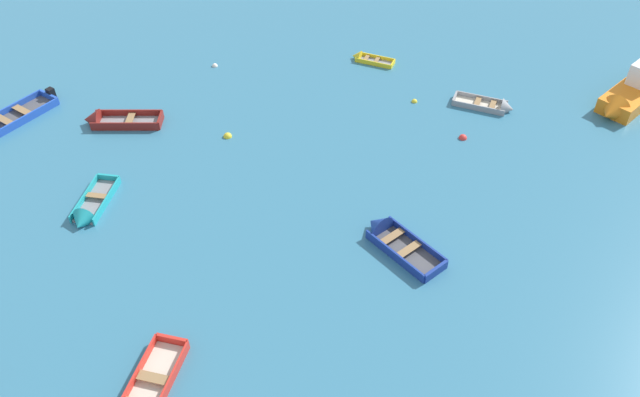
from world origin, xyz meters
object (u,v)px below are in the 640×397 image
object	(u,v)px
rowboat_grey_back_row_center	(496,107)
rowboat_blue_cluster_inner	(1,123)
mooring_buoy_midfield	(215,66)
mooring_buoy_near_foreground	(414,102)
rowboat_deep_blue_center	(389,235)
rowboat_yellow_distant_center	(364,58)
rowboat_turquoise_far_back	(88,212)
mooring_buoy_far_field	(463,138)
rowboat_maroon_back_row_right	(108,120)
motor_launch_orange_outer_right	(635,91)
mooring_buoy_trailing	(228,137)

from	to	relation	value
rowboat_grey_back_row_center	rowboat_blue_cluster_inner	xyz separation A→B (m)	(-27.29, 4.38, 0.05)
mooring_buoy_midfield	mooring_buoy_near_foreground	world-z (taller)	mooring_buoy_midfield
rowboat_deep_blue_center	rowboat_yellow_distant_center	size ratio (longest dim) A/B	1.58
rowboat_turquoise_far_back	mooring_buoy_near_foreground	distance (m)	18.96
rowboat_yellow_distant_center	mooring_buoy_far_field	size ratio (longest dim) A/B	6.04
rowboat_yellow_distant_center	mooring_buoy_near_foreground	size ratio (longest dim) A/B	7.96
mooring_buoy_near_foreground	rowboat_turquoise_far_back	bearing A→B (deg)	-162.19
rowboat_grey_back_row_center	rowboat_maroon_back_row_right	bearing A→B (deg)	171.14
rowboat_grey_back_row_center	rowboat_maroon_back_row_right	distance (m)	21.81
motor_launch_orange_outer_right	rowboat_grey_back_row_center	distance (m)	8.09
mooring_buoy_far_field	mooring_buoy_near_foreground	bearing A→B (deg)	109.32
rowboat_grey_back_row_center	rowboat_yellow_distant_center	distance (m)	9.11
motor_launch_orange_outer_right	mooring_buoy_far_field	xyz separation A→B (m)	(-10.91, -1.22, -0.69)
rowboat_deep_blue_center	mooring_buoy_near_foreground	xyz separation A→B (m)	(4.80, 10.35, -0.21)
mooring_buoy_trailing	mooring_buoy_midfield	xyz separation A→B (m)	(0.07, 7.63, 0.00)
mooring_buoy_far_field	mooring_buoy_near_foreground	size ratio (longest dim) A/B	1.32
mooring_buoy_midfield	mooring_buoy_near_foreground	xyz separation A→B (m)	(10.90, -6.60, 0.00)
motor_launch_orange_outer_right	mooring_buoy_trailing	xyz separation A→B (m)	(-23.26, 1.71, -0.69)
rowboat_maroon_back_row_right	mooring_buoy_far_field	distance (m)	19.47
rowboat_deep_blue_center	rowboat_grey_back_row_center	bearing A→B (deg)	43.52
motor_launch_orange_outer_right	rowboat_maroon_back_row_right	bearing A→B (deg)	171.60
rowboat_yellow_distant_center	mooring_buoy_midfield	size ratio (longest dim) A/B	7.55
mooring_buoy_near_foreground	rowboat_deep_blue_center	bearing A→B (deg)	-114.87
rowboat_yellow_distant_center	rowboat_maroon_back_row_right	xyz separation A→B (m)	(-15.71, -3.63, 0.09)
rowboat_maroon_back_row_right	mooring_buoy_far_field	xyz separation A→B (m)	(18.65, -5.58, -0.22)
rowboat_deep_blue_center	mooring_buoy_midfield	world-z (taller)	rowboat_deep_blue_center
rowboat_deep_blue_center	rowboat_yellow_distant_center	xyz separation A→B (m)	(3.24, 15.62, -0.08)
rowboat_deep_blue_center	mooring_buoy_trailing	bearing A→B (deg)	123.51
rowboat_blue_cluster_inner	mooring_buoy_midfield	distance (m)	12.73
rowboat_grey_back_row_center	rowboat_turquoise_far_back	size ratio (longest dim) A/B	0.90
rowboat_grey_back_row_center	rowboat_deep_blue_center	bearing A→B (deg)	-136.48
rowboat_deep_blue_center	motor_launch_orange_outer_right	bearing A→B (deg)	24.02
rowboat_deep_blue_center	mooring_buoy_trailing	xyz separation A→B (m)	(-6.17, 9.32, -0.21)
rowboat_turquoise_far_back	rowboat_yellow_distant_center	distance (m)	19.86
rowboat_maroon_back_row_right	mooring_buoy_midfield	size ratio (longest dim) A/B	12.41
mooring_buoy_trailing	mooring_buoy_near_foreground	world-z (taller)	mooring_buoy_trailing
rowboat_yellow_distant_center	mooring_buoy_midfield	xyz separation A→B (m)	(-9.35, 1.34, -0.13)
rowboat_deep_blue_center	motor_launch_orange_outer_right	size ratio (longest dim) A/B	0.64
rowboat_maroon_back_row_right	mooring_buoy_trailing	bearing A→B (deg)	-22.88
motor_launch_orange_outer_right	mooring_buoy_near_foreground	xyz separation A→B (m)	(-12.29, 2.73, -0.69)
rowboat_deep_blue_center	rowboat_maroon_back_row_right	world-z (taller)	rowboat_deep_blue_center
rowboat_turquoise_far_back	rowboat_maroon_back_row_right	size ratio (longest dim) A/B	0.85
rowboat_turquoise_far_back	rowboat_maroon_back_row_right	xyz separation A→B (m)	(0.78, 7.43, 0.04)
rowboat_maroon_back_row_right	mooring_buoy_trailing	xyz separation A→B (m)	(6.30, -2.66, -0.22)
rowboat_deep_blue_center	mooring_buoy_midfield	xyz separation A→B (m)	(-6.11, 16.95, -0.21)
motor_launch_orange_outer_right	rowboat_grey_back_row_center	xyz separation A→B (m)	(-8.00, 1.01, -0.53)
mooring_buoy_trailing	mooring_buoy_far_field	bearing A→B (deg)	-13.32
rowboat_blue_cluster_inner	rowboat_maroon_back_row_right	bearing A→B (deg)	-10.08
rowboat_maroon_back_row_right	mooring_buoy_midfield	distance (m)	8.08
motor_launch_orange_outer_right	mooring_buoy_far_field	world-z (taller)	motor_launch_orange_outer_right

